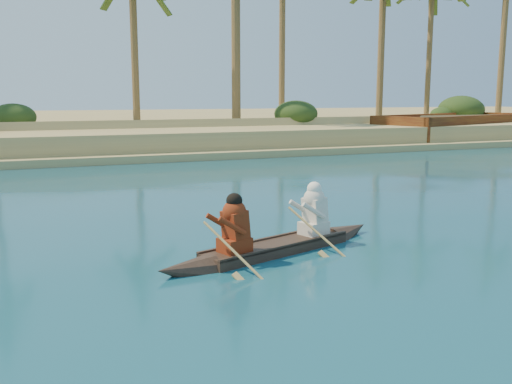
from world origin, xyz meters
name	(u,v)px	position (x,y,z in m)	size (l,w,h in m)	color
sandy_embankment	(50,127)	(0.00, 46.89, 0.53)	(150.00, 51.00, 1.50)	tan
palm_grove	(52,18)	(0.00, 35.00, 8.00)	(110.00, 14.00, 16.00)	#3A571E
shrub_cluster	(62,129)	(0.00, 31.50, 1.20)	(100.00, 6.00, 2.40)	#273C15
canoe	(276,238)	(2.36, 5.77, 0.29)	(5.51, 2.43, 1.53)	#3B2920
barge_right	(455,130)	(25.61, 27.00, 0.77)	(13.87, 8.13, 2.19)	brown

